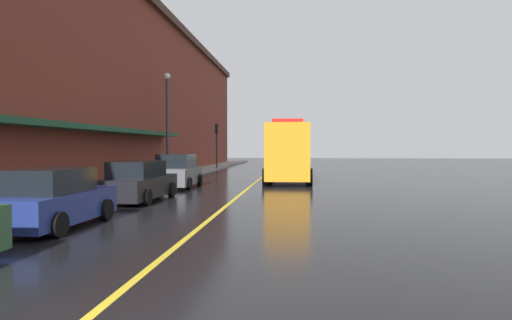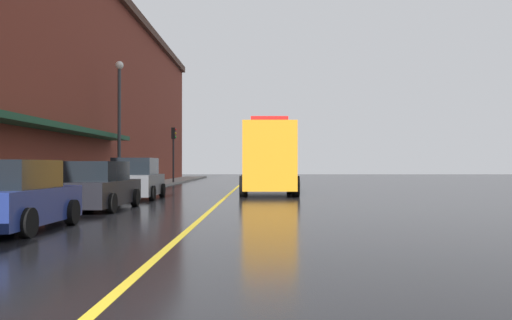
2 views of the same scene
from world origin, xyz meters
name	(u,v)px [view 2 (image 2 of 2)]	position (x,y,z in m)	size (l,w,h in m)	color
ground_plane	(232,192)	(0.00, 25.00, 0.00)	(112.00, 112.00, 0.00)	black
sidewalk_left	(121,191)	(-6.20, 25.00, 0.07)	(2.40, 70.00, 0.15)	gray
lane_center_stripe	(232,192)	(0.00, 25.00, 0.00)	(0.16, 70.00, 0.01)	gold
brick_building_left	(11,77)	(-11.97, 23.99, 6.29)	(10.32, 64.00, 12.55)	maroon
parked_car_1	(14,198)	(-4.01, 7.14, 0.77)	(2.00, 4.13, 1.64)	navy
parked_car_2	(98,187)	(-3.87, 13.13, 0.78)	(2.03, 4.83, 1.65)	black
parked_car_3	(136,180)	(-3.93, 18.95, 0.85)	(2.16, 4.15, 1.83)	#595B60
utility_truck	(268,159)	(2.03, 23.23, 1.82)	(2.93, 7.55, 3.83)	orange
parking_meter_0	(90,176)	(-5.35, 16.91, 1.06)	(0.14, 0.18, 1.33)	#4C4C51
parking_meter_1	(89,176)	(-5.35, 16.78, 1.06)	(0.14, 0.18, 1.33)	#4C4C51
parking_meter_2	(64,178)	(-5.35, 13.93, 1.06)	(0.14, 0.18, 1.33)	#4C4C51
street_lamp_left	(119,111)	(-5.95, 23.65, 4.40)	(0.44, 0.44, 6.94)	#33383D
traffic_light_near	(174,144)	(-5.29, 37.34, 3.16)	(0.38, 0.36, 4.30)	#232326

